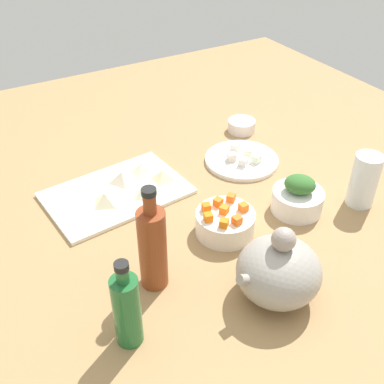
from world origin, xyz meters
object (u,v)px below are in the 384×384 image
at_px(bowl_carrots, 225,223).
at_px(teapot, 279,271).
at_px(bottle_0, 127,309).
at_px(drinking_glass_0, 364,180).
at_px(cutting_board, 117,193).
at_px(bowl_small_side, 242,126).
at_px(plate_tofu, 242,160).
at_px(bowl_greens, 297,201).
at_px(bottle_1, 153,247).

xyz_separation_m(bowl_carrots, teapot, (0.02, 0.20, 0.04)).
bearing_deg(bottle_0, drinking_glass_0, -172.86).
xyz_separation_m(cutting_board, teapot, (-0.14, 0.46, 0.06)).
distance_m(bowl_small_side, drinking_glass_0, 0.45).
xyz_separation_m(bowl_small_side, bottle_0, (0.61, 0.53, 0.06)).
xyz_separation_m(teapot, bottle_0, (0.29, -0.05, 0.01)).
bearing_deg(teapot, drinking_glass_0, -160.35).
bearing_deg(cutting_board, bowl_small_side, -166.01).
distance_m(plate_tofu, teapot, 0.49).
bearing_deg(bowl_greens, plate_tofu, -92.37).
distance_m(bowl_carrots, bottle_1, 0.23).
distance_m(bowl_carrots, teapot, 0.21).
height_order(plate_tofu, bottle_1, bottle_1).
xyz_separation_m(plate_tofu, bowl_small_side, (-0.10, -0.15, 0.01)).
xyz_separation_m(teapot, drinking_glass_0, (-0.36, -0.13, 0.00)).
distance_m(bowl_greens, drinking_glass_0, 0.17).
height_order(cutting_board, drinking_glass_0, drinking_glass_0).
height_order(teapot, drinking_glass_0, teapot).
bearing_deg(bowl_greens, cutting_board, -38.05).
height_order(cutting_board, bottle_0, bottle_0).
bearing_deg(bowl_carrots, drinking_glass_0, 167.88).
relative_size(bowl_greens, bottle_1, 0.53).
relative_size(bottle_0, bottle_1, 0.81).
height_order(plate_tofu, bowl_greens, bowl_greens).
distance_m(cutting_board, bowl_small_side, 0.48).
bearing_deg(bowl_greens, bottle_1, 5.39).
distance_m(cutting_board, bowl_greens, 0.45).
height_order(plate_tofu, drinking_glass_0, drinking_glass_0).
relative_size(plate_tofu, bowl_carrots, 1.52).
bearing_deg(bottle_1, bottle_0, 45.33).
height_order(bowl_small_side, bottle_1, bottle_1).
relative_size(cutting_board, drinking_glass_0, 2.54).
relative_size(bottle_1, drinking_glass_0, 1.72).
height_order(bowl_small_side, bottle_0, bottle_0).
distance_m(cutting_board, plate_tofu, 0.36).
xyz_separation_m(cutting_board, plate_tofu, (-0.36, 0.03, 0.00)).
bearing_deg(bowl_small_side, plate_tofu, 55.17).
bearing_deg(bowl_greens, bowl_carrots, -5.52).
relative_size(cutting_board, plate_tofu, 1.68).
bearing_deg(bottle_1, bowl_greens, -174.61).
relative_size(cutting_board, bottle_0, 1.83).
relative_size(bowl_carrots, bottle_0, 0.72).
bearing_deg(plate_tofu, bowl_greens, 87.63).
bearing_deg(teapot, bowl_greens, -138.60).
bearing_deg(bowl_carrots, teapot, 85.52).
relative_size(cutting_board, bowl_small_side, 4.05).
bearing_deg(plate_tofu, bowl_small_side, -124.83).
distance_m(teapot, drinking_glass_0, 0.39).
relative_size(bowl_greens, bottle_0, 0.65).
bearing_deg(plate_tofu, teapot, 62.80).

